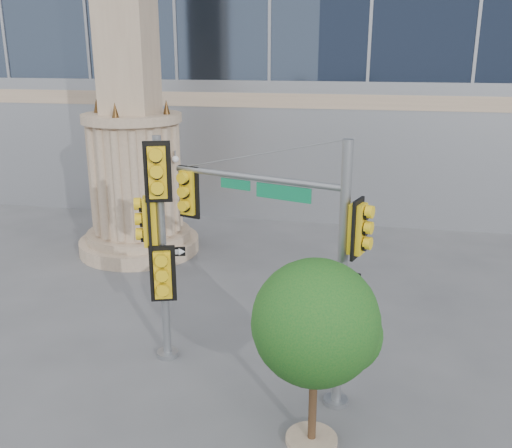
# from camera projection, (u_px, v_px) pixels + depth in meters

# --- Properties ---
(ground) EXTENTS (120.00, 120.00, 0.00)m
(ground) POSITION_uv_depth(u_px,v_px,m) (243.00, 413.00, 11.88)
(ground) COLOR #545456
(ground) RESTS_ON ground
(monument) EXTENTS (4.40, 4.40, 16.60)m
(monument) POSITION_uv_depth(u_px,v_px,m) (131.00, 101.00, 19.82)
(monument) COLOR tan
(monument) RESTS_ON ground
(main_signal_pole) EXTENTS (4.26, 1.72, 5.68)m
(main_signal_pole) POSITION_uv_depth(u_px,v_px,m) (296.00, 241.00, 11.68)
(main_signal_pole) COLOR slate
(main_signal_pole) RESTS_ON ground
(secondary_signal_pole) EXTENTS (1.02, 0.73, 5.46)m
(secondary_signal_pole) POSITION_uv_depth(u_px,v_px,m) (159.00, 235.00, 13.04)
(secondary_signal_pole) COLOR slate
(secondary_signal_pole) RESTS_ON ground
(street_tree) EXTENTS (2.40, 2.34, 3.73)m
(street_tree) POSITION_uv_depth(u_px,v_px,m) (318.00, 327.00, 10.31)
(street_tree) COLOR tan
(street_tree) RESTS_ON ground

